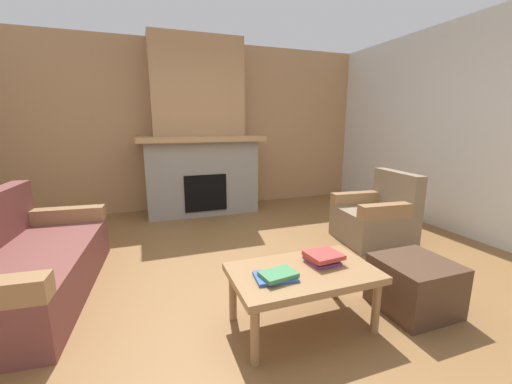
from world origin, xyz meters
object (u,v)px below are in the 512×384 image
Objects in this scene: fireplace at (199,140)px; couch at (23,266)px; ottoman at (414,285)px; coffee_table at (303,277)px; armchair at (376,218)px.

couch is (-1.85, -2.18, -0.88)m from fireplace.
fireplace is 3.66m from ottoman.
ottoman is (0.91, -0.11, -0.18)m from coffee_table.
coffee_table is 1.92× the size of ottoman.
armchair is at bearing 1.39° from couch.
fireplace is at bearing 92.08° from coffee_table.
fireplace is 5.19× the size of ottoman.
ottoman is at bearing -119.41° from armchair.
fireplace is 3.37m from coffee_table.
couch is at bearing -178.61° from armchair.
armchair reaches higher than coffee_table.
armchair is at bearing -49.90° from fireplace.
couch reaches higher than ottoman.
coffee_table is (-1.64, -1.18, 0.08)m from armchair.
fireplace is 2.98m from couch.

